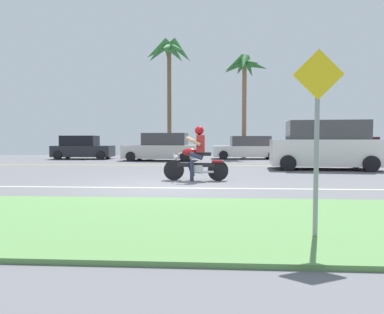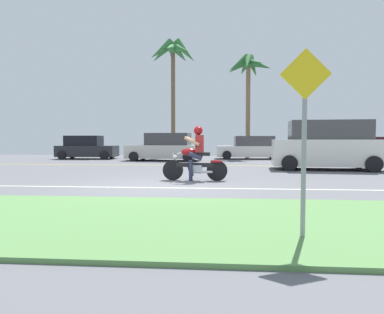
{
  "view_description": "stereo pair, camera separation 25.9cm",
  "coord_description": "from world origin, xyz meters",
  "px_view_note": "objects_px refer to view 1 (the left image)",
  "views": [
    {
      "loc": [
        1.34,
        -9.39,
        1.28
      ],
      "look_at": [
        0.59,
        2.82,
        0.65
      ],
      "focal_mm": 32.69,
      "sensor_mm": 36.0,
      "label": 1
    },
    {
      "loc": [
        1.6,
        -9.38,
        1.28
      ],
      "look_at": [
        0.59,
        2.82,
        0.65
      ],
      "focal_mm": 32.69,
      "sensor_mm": 36.0,
      "label": 2
    }
  ],
  "objects_px": {
    "parked_car_1": "(162,148)",
    "street_sign": "(317,125)",
    "palm_tree_1": "(244,70)",
    "suv_nearby": "(325,146)",
    "parked_car_3": "(350,150)",
    "parked_car_0": "(82,148)",
    "motorcyclist": "(196,158)",
    "palm_tree_0": "(169,56)",
    "parked_car_2": "(247,148)"
  },
  "relations": [
    {
      "from": "parked_car_1",
      "to": "street_sign",
      "type": "xyz_separation_m",
      "value": [
        4.32,
        -16.23,
        0.7
      ]
    },
    {
      "from": "palm_tree_1",
      "to": "street_sign",
      "type": "height_order",
      "value": "palm_tree_1"
    },
    {
      "from": "parked_car_1",
      "to": "street_sign",
      "type": "height_order",
      "value": "street_sign"
    },
    {
      "from": "suv_nearby",
      "to": "parked_car_1",
      "type": "height_order",
      "value": "suv_nearby"
    },
    {
      "from": "suv_nearby",
      "to": "street_sign",
      "type": "height_order",
      "value": "street_sign"
    },
    {
      "from": "parked_car_3",
      "to": "palm_tree_1",
      "type": "distance_m",
      "value": 8.61
    },
    {
      "from": "palm_tree_1",
      "to": "parked_car_0",
      "type": "bearing_deg",
      "value": -168.79
    },
    {
      "from": "motorcyclist",
      "to": "street_sign",
      "type": "height_order",
      "value": "street_sign"
    },
    {
      "from": "palm_tree_1",
      "to": "street_sign",
      "type": "bearing_deg",
      "value": -92.32
    },
    {
      "from": "motorcyclist",
      "to": "parked_car_3",
      "type": "distance_m",
      "value": 13.09
    },
    {
      "from": "palm_tree_0",
      "to": "palm_tree_1",
      "type": "distance_m",
      "value": 5.44
    },
    {
      "from": "motorcyclist",
      "to": "parked_car_1",
      "type": "bearing_deg",
      "value": 104.21
    },
    {
      "from": "parked_car_1",
      "to": "palm_tree_0",
      "type": "xyz_separation_m",
      "value": [
        -0.12,
        4.32,
        6.44
      ]
    },
    {
      "from": "parked_car_0",
      "to": "parked_car_3",
      "type": "relative_size",
      "value": 0.94
    },
    {
      "from": "motorcyclist",
      "to": "street_sign",
      "type": "xyz_separation_m",
      "value": [
        1.81,
        -6.3,
        0.75
      ]
    },
    {
      "from": "suv_nearby",
      "to": "street_sign",
      "type": "relative_size",
      "value": 1.96
    },
    {
      "from": "suv_nearby",
      "to": "parked_car_2",
      "type": "relative_size",
      "value": 1.07
    },
    {
      "from": "motorcyclist",
      "to": "parked_car_3",
      "type": "height_order",
      "value": "motorcyclist"
    },
    {
      "from": "parked_car_3",
      "to": "street_sign",
      "type": "bearing_deg",
      "value": -112.08
    },
    {
      "from": "street_sign",
      "to": "parked_car_0",
      "type": "bearing_deg",
      "value": 118.88
    },
    {
      "from": "motorcyclist",
      "to": "parked_car_0",
      "type": "bearing_deg",
      "value": 124.91
    },
    {
      "from": "palm_tree_0",
      "to": "motorcyclist",
      "type": "bearing_deg",
      "value": -79.53
    },
    {
      "from": "motorcyclist",
      "to": "parked_car_3",
      "type": "xyz_separation_m",
      "value": [
        8.43,
        10.02,
        -0.04
      ]
    },
    {
      "from": "motorcyclist",
      "to": "parked_car_2",
      "type": "relative_size",
      "value": 0.46
    },
    {
      "from": "motorcyclist",
      "to": "suv_nearby",
      "type": "xyz_separation_m",
      "value": [
        5.22,
        4.34,
        0.28
      ]
    },
    {
      "from": "parked_car_0",
      "to": "street_sign",
      "type": "bearing_deg",
      "value": -61.12
    },
    {
      "from": "street_sign",
      "to": "palm_tree_1",
      "type": "bearing_deg",
      "value": 87.68
    },
    {
      "from": "motorcyclist",
      "to": "parked_car_1",
      "type": "xyz_separation_m",
      "value": [
        -2.52,
        9.93,
        0.05
      ]
    },
    {
      "from": "parked_car_2",
      "to": "palm_tree_0",
      "type": "distance_m",
      "value": 8.69
    },
    {
      "from": "suv_nearby",
      "to": "palm_tree_0",
      "type": "bearing_deg",
      "value": 128.4
    },
    {
      "from": "motorcyclist",
      "to": "palm_tree_1",
      "type": "bearing_deg",
      "value": 79.05
    },
    {
      "from": "parked_car_2",
      "to": "suv_nearby",
      "type": "bearing_deg",
      "value": -72.44
    },
    {
      "from": "suv_nearby",
      "to": "palm_tree_0",
      "type": "distance_m",
      "value": 14.09
    },
    {
      "from": "suv_nearby",
      "to": "motorcyclist",
      "type": "bearing_deg",
      "value": -140.28
    },
    {
      "from": "parked_car_1",
      "to": "palm_tree_1",
      "type": "bearing_deg",
      "value": 34.67
    },
    {
      "from": "parked_car_0",
      "to": "parked_car_2",
      "type": "height_order",
      "value": "parked_car_0"
    },
    {
      "from": "parked_car_1",
      "to": "motorcyclist",
      "type": "bearing_deg",
      "value": -75.79
    },
    {
      "from": "palm_tree_0",
      "to": "parked_car_2",
      "type": "bearing_deg",
      "value": -21.08
    },
    {
      "from": "parked_car_3",
      "to": "palm_tree_0",
      "type": "relative_size",
      "value": 0.48
    },
    {
      "from": "parked_car_1",
      "to": "parked_car_3",
      "type": "bearing_deg",
      "value": 0.47
    },
    {
      "from": "parked_car_0",
      "to": "palm_tree_0",
      "type": "relative_size",
      "value": 0.45
    },
    {
      "from": "street_sign",
      "to": "parked_car_1",
      "type": "bearing_deg",
      "value": 104.91
    },
    {
      "from": "parked_car_0",
      "to": "parked_car_3",
      "type": "bearing_deg",
      "value": -4.76
    },
    {
      "from": "parked_car_0",
      "to": "motorcyclist",
      "type": "bearing_deg",
      "value": -55.09
    },
    {
      "from": "motorcyclist",
      "to": "suv_nearby",
      "type": "relative_size",
      "value": 0.43
    },
    {
      "from": "parked_car_2",
      "to": "palm_tree_1",
      "type": "xyz_separation_m",
      "value": [
        -0.14,
        1.3,
        5.29
      ]
    },
    {
      "from": "suv_nearby",
      "to": "parked_car_0",
      "type": "xyz_separation_m",
      "value": [
        -13.17,
        7.04,
        -0.29
      ]
    },
    {
      "from": "motorcyclist",
      "to": "parked_car_2",
      "type": "bearing_deg",
      "value": 77.31
    },
    {
      "from": "suv_nearby",
      "to": "palm_tree_1",
      "type": "xyz_separation_m",
      "value": [
        -2.62,
        9.14,
        4.99
      ]
    },
    {
      "from": "palm_tree_0",
      "to": "palm_tree_1",
      "type": "relative_size",
      "value": 1.19
    }
  ]
}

